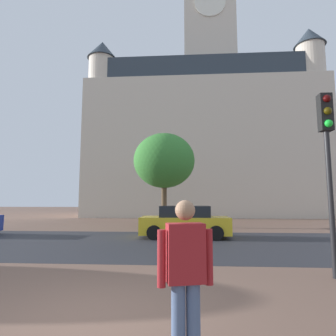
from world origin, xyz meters
TOP-DOWN VIEW (x-y plane):
  - ground_plane at (0.00, 10.00)m, footprint 120.00×120.00m
  - street_asphalt_strip at (0.00, 7.64)m, footprint 120.00×7.96m
  - landmark_building at (3.44, 28.96)m, footprint 25.53×11.51m
  - person_skater at (1.32, -0.96)m, footprint 0.60×0.36m
  - car_yellow at (1.25, 9.39)m, footprint 4.11×2.09m
  - traffic_light_pole at (4.64, 2.63)m, footprint 0.28×0.34m
  - tree_curb_far at (-0.14, 14.45)m, footprint 4.05×4.05m

SIDE VIEW (x-z plane):
  - ground_plane at x=0.00m, z-range 0.00..0.00m
  - street_asphalt_strip at x=0.00m, z-range 0.00..0.00m
  - car_yellow at x=1.25m, z-range -0.03..1.45m
  - person_skater at x=1.32m, z-range 0.10..1.83m
  - traffic_light_pole at x=4.64m, z-range 0.86..5.11m
  - tree_curb_far at x=-0.14m, z-range 1.25..7.44m
  - landmark_building at x=3.44m, z-range -6.63..26.13m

